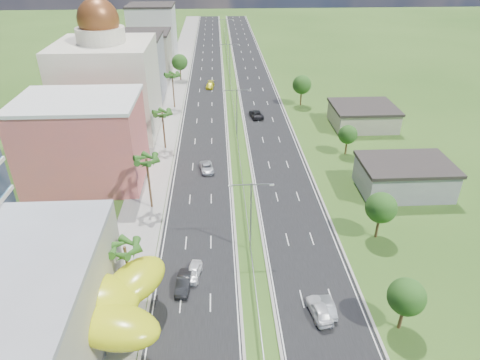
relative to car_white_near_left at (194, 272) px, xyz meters
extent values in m
plane|color=#2D5119|center=(7.87, -4.81, -0.78)|extent=(500.00, 500.00, 0.00)
cube|color=black|center=(0.37, 85.19, -0.76)|extent=(11.00, 260.00, 0.04)
cube|color=black|center=(15.37, 85.19, -0.76)|extent=(11.00, 260.00, 0.04)
cube|color=gray|center=(-9.13, 85.19, -0.72)|extent=(7.00, 260.00, 0.12)
cube|color=gray|center=(7.87, 67.19, -0.16)|extent=(0.08, 216.00, 0.28)
cube|color=gray|center=(7.87, 169.19, -0.43)|extent=(0.10, 0.12, 0.70)
cylinder|color=gray|center=(7.87, 5.19, 4.72)|extent=(0.20, 0.20, 11.00)
cube|color=gray|center=(6.43, 5.19, 10.02)|extent=(2.88, 0.12, 0.12)
cube|color=gray|center=(9.31, 5.19, 10.02)|extent=(2.88, 0.12, 0.12)
cube|color=silver|center=(5.15, 5.19, 9.92)|extent=(0.60, 0.25, 0.18)
cube|color=silver|center=(10.59, 5.19, 9.92)|extent=(0.60, 0.25, 0.18)
cylinder|color=gray|center=(7.87, 45.19, 4.72)|extent=(0.20, 0.20, 11.00)
cube|color=gray|center=(6.43, 45.19, 10.02)|extent=(2.88, 0.12, 0.12)
cube|color=gray|center=(9.31, 45.19, 10.02)|extent=(2.88, 0.12, 0.12)
cube|color=silver|center=(5.15, 45.19, 9.92)|extent=(0.60, 0.25, 0.18)
cube|color=silver|center=(10.59, 45.19, 9.92)|extent=(0.60, 0.25, 0.18)
cylinder|color=gray|center=(7.87, 90.19, 4.72)|extent=(0.20, 0.20, 11.00)
cube|color=gray|center=(6.43, 90.19, 10.02)|extent=(2.88, 0.12, 0.12)
cube|color=gray|center=(9.31, 90.19, 10.02)|extent=(2.88, 0.12, 0.12)
cube|color=silver|center=(5.15, 90.19, 9.92)|extent=(0.60, 0.25, 0.18)
cube|color=silver|center=(10.59, 90.19, 9.92)|extent=(0.60, 0.25, 0.18)
cylinder|color=gray|center=(7.87, 135.19, 4.72)|extent=(0.20, 0.20, 11.00)
cube|color=gray|center=(6.43, 135.19, 10.02)|extent=(2.88, 0.12, 0.12)
cube|color=gray|center=(9.31, 135.19, 10.02)|extent=(2.88, 0.12, 0.12)
cube|color=silver|center=(5.15, 135.19, 9.92)|extent=(0.60, 0.25, 0.18)
cube|color=silver|center=(10.59, 135.19, 9.92)|extent=(0.60, 0.25, 0.18)
cylinder|color=gray|center=(-16.13, -6.81, 1.22)|extent=(0.50, 0.50, 4.00)
cylinder|color=gray|center=(-9.13, -11.81, 1.22)|extent=(0.50, 0.50, 4.00)
cylinder|color=gray|center=(-7.13, -6.81, 1.22)|extent=(0.50, 0.50, 4.00)
cube|color=#D96359|center=(-20.13, 27.19, 6.72)|extent=(20.00, 15.00, 15.00)
cube|color=beige|center=(-20.13, 50.19, 9.22)|extent=(20.00, 20.00, 20.00)
cylinder|color=beige|center=(-20.13, 50.19, 20.72)|extent=(10.00, 10.00, 3.00)
sphere|color=brown|center=(-20.13, 50.19, 23.72)|extent=(8.40, 8.40, 8.40)
cube|color=gray|center=(-19.13, 75.19, 7.22)|extent=(16.00, 15.00, 16.00)
cube|color=#9E9782|center=(-19.13, 97.19, 5.72)|extent=(16.00, 15.00, 13.00)
cube|color=silver|center=(-19.13, 120.19, 8.22)|extent=(16.00, 15.00, 18.00)
cube|color=gray|center=(35.87, 20.19, 1.72)|extent=(15.00, 10.00, 5.00)
cube|color=#9E9782|center=(37.87, 50.19, 1.42)|extent=(14.00, 12.00, 4.40)
cylinder|color=#47301C|center=(-7.63, -2.81, 2.97)|extent=(0.36, 0.36, 7.50)
cylinder|color=#47301C|center=(-7.63, 17.19, 3.72)|extent=(0.36, 0.36, 9.00)
cylinder|color=#47301C|center=(-7.63, 40.19, 3.22)|extent=(0.36, 0.36, 8.00)
cylinder|color=#47301C|center=(-7.63, 65.19, 3.62)|extent=(0.36, 0.36, 8.80)
cylinder|color=#47301C|center=(-7.63, 90.19, 1.67)|extent=(0.40, 0.40, 4.90)
sphere|color=#29581B|center=(-7.63, 90.19, 4.82)|extent=(4.90, 4.90, 4.90)
cylinder|color=#47301C|center=(23.87, -9.81, 1.32)|extent=(0.40, 0.40, 4.20)
sphere|color=#29581B|center=(23.87, -9.81, 4.02)|extent=(4.20, 4.20, 4.20)
cylinder|color=#47301C|center=(26.87, 7.19, 1.50)|extent=(0.40, 0.40, 4.55)
sphere|color=#29581B|center=(26.87, 7.19, 4.42)|extent=(4.55, 4.55, 4.55)
cylinder|color=#47301C|center=(29.87, 35.19, 1.15)|extent=(0.40, 0.40, 3.85)
sphere|color=#29581B|center=(29.87, 35.19, 3.62)|extent=(3.85, 3.85, 3.85)
cylinder|color=#47301C|center=(25.87, 65.19, 1.67)|extent=(0.40, 0.40, 4.90)
sphere|color=#29581B|center=(25.87, 65.19, 4.82)|extent=(4.90, 4.90, 4.90)
imported|color=white|center=(0.00, 0.00, 0.00)|extent=(2.45, 4.57, 1.48)
imported|color=black|center=(-1.19, -2.02, 0.05)|extent=(2.18, 4.96, 1.58)
imported|color=#B3B6BB|center=(1.33, 29.33, -0.04)|extent=(3.09, 5.37, 1.41)
imported|color=gold|center=(1.62, 81.72, 0.05)|extent=(2.80, 5.62, 1.57)
imported|color=white|center=(15.05, -7.47, 0.12)|extent=(2.82, 5.28, 1.71)
imported|color=#9C9FA3|center=(16.21, -6.93, -0.06)|extent=(1.49, 4.15, 1.36)
imported|color=black|center=(13.25, 56.97, 0.08)|extent=(3.54, 6.20, 1.63)
imported|color=black|center=(-4.43, -4.60, -0.07)|extent=(0.78, 2.14, 1.34)
camera|label=1|loc=(3.76, -43.13, 38.26)|focal=32.00mm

